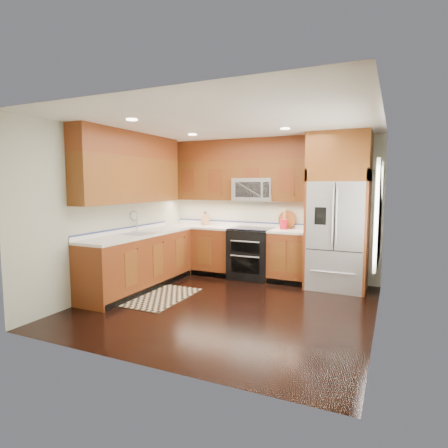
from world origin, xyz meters
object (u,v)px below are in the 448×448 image
at_px(range, 251,253).
at_px(rug, 161,297).
at_px(refrigerator, 338,212).
at_px(knife_block, 205,219).
at_px(utensil_crock, 284,222).

height_order(range, rug, range).
distance_m(range, refrigerator, 1.76).
xyz_separation_m(rug, knife_block, (-0.20, 1.91, 1.05)).
distance_m(refrigerator, rug, 3.21).
height_order(refrigerator, utensil_crock, refrigerator).
relative_size(rug, knife_block, 4.71).
relative_size(rug, utensil_crock, 3.37).
bearing_deg(range, utensil_crock, 12.52).
xyz_separation_m(rug, utensil_crock, (1.43, 1.86, 1.07)).
bearing_deg(refrigerator, knife_block, 175.28).
bearing_deg(knife_block, rug, -83.96).
distance_m(rug, knife_block, 2.18).
relative_size(range, refrigerator, 0.36).
height_order(rug, utensil_crock, utensil_crock).
bearing_deg(utensil_crock, rug, -127.65).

